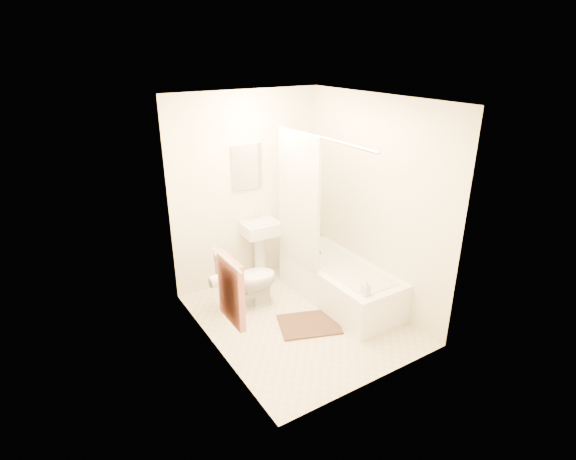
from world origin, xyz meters
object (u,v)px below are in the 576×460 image
toilet (248,280)px  sink (260,249)px  bath_mat (309,324)px  soap_bottle (366,288)px  bathtub (340,282)px

toilet → sink: (0.44, 0.50, 0.10)m
bath_mat → soap_bottle: size_ratio=3.83×
toilet → bath_mat: 0.87m
toilet → bath_mat: size_ratio=1.06×
bathtub → soap_bottle: (-0.20, -0.67, 0.31)m
bathtub → bath_mat: bearing=-156.9°
toilet → sink: sink is taller
sink → soap_bottle: bearing=-74.7°
toilet → bathtub: bearing=-107.0°
sink → soap_bottle: (0.36, -1.62, 0.10)m
sink → bath_mat: sink is taller
sink → bathtub: sink is taller
toilet → sink: size_ratio=0.78×
bath_mat → soap_bottle: soap_bottle is taller
toilet → bathtub: toilet is taller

